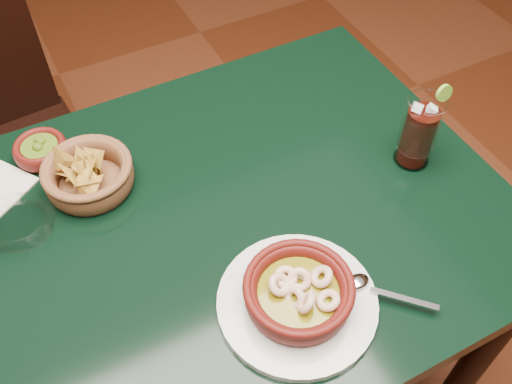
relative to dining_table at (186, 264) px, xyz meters
name	(u,v)px	position (x,y,z in m)	size (l,w,h in m)	color
dining_table	(186,264)	(0.00, 0.00, 0.00)	(1.20, 0.80, 0.75)	black
dining_chair	(4,141)	(-0.25, 0.70, -0.18)	(0.43, 0.43, 0.86)	black
shrimp_plate	(298,295)	(0.11, -0.22, 0.13)	(0.32, 0.26, 0.08)	silver
chip_basket	(89,175)	(-0.11, 0.18, 0.13)	(0.20, 0.20, 0.11)	brown
guacamole_ramekin	(41,150)	(-0.17, 0.30, 0.12)	(0.12, 0.12, 0.04)	#4B0E0B
cola_drink	(419,132)	(0.47, -0.04, 0.17)	(0.15, 0.15, 0.17)	white
glass_ashtray	(18,222)	(-0.25, 0.15, 0.11)	(0.13, 0.13, 0.03)	white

